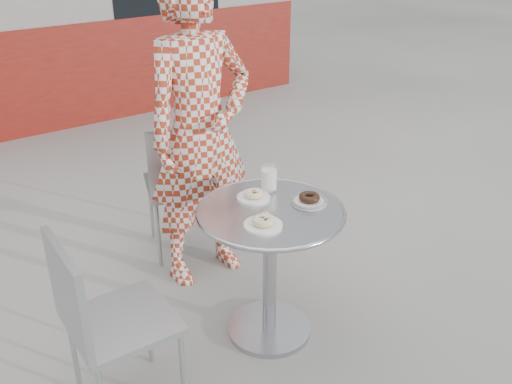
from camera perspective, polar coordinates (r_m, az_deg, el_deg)
ground at (r=3.08m, az=1.09°, el=-13.32°), size 60.00×60.00×0.00m
bistro_table at (r=2.74m, az=1.43°, el=-4.99°), size 0.71×0.71×0.72m
chair_far at (r=3.61m, az=-7.31°, el=-1.89°), size 0.53×0.54×0.88m
chair_left at (r=2.59m, az=-13.10°, el=-15.61°), size 0.43×0.42×0.86m
seated_person at (r=3.13m, az=-5.61°, el=5.92°), size 0.65×0.44×1.76m
plate_far at (r=2.75m, az=-0.25°, el=-0.34°), size 0.16×0.16×0.04m
plate_near at (r=2.52m, az=0.73°, el=-3.05°), size 0.17×0.17×0.05m
plate_checker at (r=2.73m, az=5.34°, el=-0.79°), size 0.17×0.17×0.05m
milk_cup at (r=2.81m, az=1.30°, el=1.31°), size 0.08×0.08×0.13m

